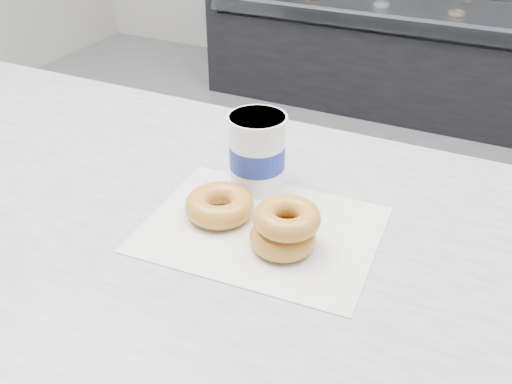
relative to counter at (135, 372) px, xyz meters
The scene contains 7 objects.
ground 0.75m from the counter, 90.00° to the left, with size 5.00×5.00×0.00m, color gray.
counter is the anchor object (origin of this frame).
display_case 2.72m from the counter, 90.00° to the left, with size 2.40×0.74×1.25m.
wax_paper 0.53m from the counter, ahead, with size 0.34×0.26×0.00m, color silver.
donut_single 0.51m from the counter, ahead, with size 0.11×0.11×0.04m, color gold.
donut_stack 0.59m from the counter, ahead, with size 0.11×0.11×0.07m.
coffee_cup 0.57m from the counter, 27.59° to the left, with size 0.11×0.11×0.13m.
Camera 1 is at (0.58, -1.21, 1.40)m, focal length 40.00 mm.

